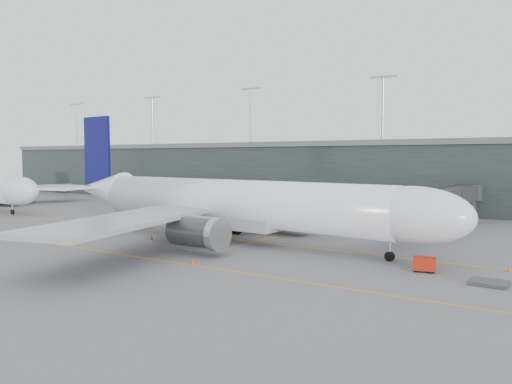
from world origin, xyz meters
The scene contains 17 objects.
ground centered at (0.00, 0.00, 0.00)m, with size 320.00×320.00×0.00m, color slate.
taxiline_a centered at (0.00, -4.00, 0.01)m, with size 160.00×0.25×0.02m, color gold.
taxiline_b centered at (0.00, -20.00, 0.01)m, with size 160.00×0.25×0.02m, color gold.
taxiline_lead_main centered at (5.00, 20.00, 0.01)m, with size 0.25×60.00×0.02m, color gold.
taxiline_lead_adj centered at (-75.00, 20.00, 0.01)m, with size 0.25×60.00×0.02m, color gold.
terminal centered at (0.00, 58.00, 7.62)m, with size 240.00×36.00×29.00m.
main_aircraft centered at (1.93, -5.11, 5.18)m, with size 65.85×61.78×18.46m.
jet_bridge centered at (23.34, 23.79, 4.81)m, with size 6.52×43.46×6.43m.
gse_cart centered at (29.13, -9.71, 0.83)m, with size 2.42×1.80×1.49m.
baggage_dolly centered at (35.36, -11.68, 0.19)m, with size 3.23×2.58×0.32m, color #37373C.
uld_a centered at (-6.57, 9.65, 1.08)m, with size 2.51×2.12×2.06m.
uld_b centered at (-1.24, 10.81, 0.91)m, with size 2.24×1.97×1.74m.
uld_c centered at (1.58, 10.14, 0.85)m, with size 1.81×1.47×1.61m.
cone_nose centered at (36.29, -4.94, 0.32)m, with size 0.40×0.40×0.64m, color #D15D0B.
cone_wing_stbd centered at (7.24, -19.69, 0.32)m, with size 0.40×0.40×0.64m, color #CF4B0B.
cone_wing_port centered at (8.34, 9.83, 0.39)m, with size 0.50×0.50×0.79m, color orange.
cone_tail centered at (-7.74, -10.69, 0.37)m, with size 0.47×0.47×0.74m, color #FB450D.
Camera 1 is at (41.77, -60.48, 11.54)m, focal length 35.00 mm.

